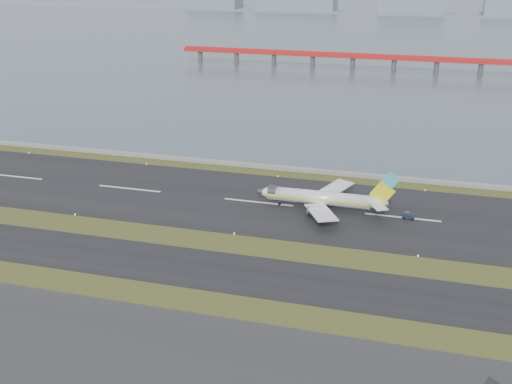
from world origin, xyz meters
TOP-DOWN VIEW (x-y plane):
  - ground at (0.00, 0.00)m, footprint 1000.00×1000.00m
  - taxiway_strip at (0.00, -12.00)m, footprint 1000.00×18.00m
  - runway_strip at (0.00, 30.00)m, footprint 1000.00×45.00m
  - seawall at (0.00, 60.00)m, footprint 1000.00×2.50m
  - bay_water at (0.00, 460.00)m, footprint 1400.00×800.00m
  - red_pier at (20.00, 250.00)m, footprint 260.00×5.00m
  - far_shoreline at (13.62, 620.00)m, footprint 1400.00×80.00m
  - airliner at (18.75, 29.64)m, footprint 38.52×32.89m
  - pushback_tug at (41.41, 29.56)m, footprint 3.17×1.98m

SIDE VIEW (x-z plane):
  - ground at x=0.00m, z-range 0.00..0.00m
  - bay_water at x=0.00m, z-range -0.65..0.65m
  - taxiway_strip at x=0.00m, z-range 0.00..0.10m
  - runway_strip at x=0.00m, z-range 0.00..0.10m
  - seawall at x=0.00m, z-range 0.00..1.00m
  - pushback_tug at x=41.41m, z-range -0.03..1.95m
  - airliner at x=18.75m, z-range -2.94..9.86m
  - far_shoreline at x=13.62m, z-range -24.18..36.32m
  - red_pier at x=20.00m, z-range 2.18..12.38m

